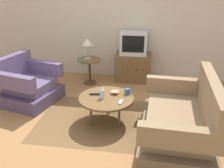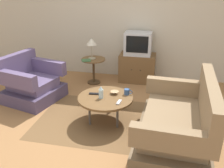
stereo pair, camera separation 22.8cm
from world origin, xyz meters
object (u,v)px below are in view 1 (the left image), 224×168
object	(u,v)px
armchair	(28,86)
television	(134,43)
table_lamp	(87,43)
mug	(127,91)
bowl	(115,93)
tv_stand	(133,67)
book	(82,61)
couch	(181,123)
tv_remote_dark	(95,94)
coffee_table	(106,99)
side_table	(90,66)
vase	(102,93)
tv_remote_silver	(121,102)

from	to	relation	value
armchair	television	distance (m)	2.34
television	table_lamp	distance (m)	0.99
mug	bowl	bearing A→B (deg)	-174.15
tv_stand	table_lamp	world-z (taller)	table_lamp
television	bowl	distance (m)	1.73
tv_stand	book	size ratio (longest dim) A/B	3.36
table_lamp	book	world-z (taller)	table_lamp
armchair	tv_stand	world-z (taller)	armchair
couch	bowl	xyz separation A→B (m)	(-0.99, 0.53, 0.14)
tv_remote_dark	book	xyz separation A→B (m)	(-0.53, 1.27, 0.13)
tv_stand	tv_remote_dark	xyz separation A→B (m)	(-0.49, -1.76, 0.13)
coffee_table	armchair	bearing A→B (deg)	162.42
tv_stand	tv_remote_dark	distance (m)	1.83
side_table	mug	bearing A→B (deg)	-54.93
armchair	table_lamp	xyz separation A→B (m)	(0.90, 1.01, 0.60)
television	mug	distance (m)	1.70
vase	armchair	bearing A→B (deg)	160.16
tv_stand	television	bearing A→B (deg)	-90.00
side_table	tv_remote_dark	world-z (taller)	side_table
armchair	couch	bearing A→B (deg)	85.98
armchair	mug	size ratio (longest dim) A/B	8.34
side_table	television	world-z (taller)	television
television	vase	size ratio (longest dim) A/B	2.81
coffee_table	side_table	size ratio (longest dim) A/B	1.57
book	armchair	bearing A→B (deg)	-158.58
side_table	tv_remote_dark	bearing A→B (deg)	-73.52
vase	mug	world-z (taller)	vase
coffee_table	side_table	world-z (taller)	side_table
tv_remote_dark	book	size ratio (longest dim) A/B	0.76
table_lamp	coffee_table	bearing A→B (deg)	-66.65
mug	bowl	xyz separation A→B (m)	(-0.20, -0.02, -0.02)
armchair	vase	size ratio (longest dim) A/B	5.55
armchair	television	bearing A→B (deg)	139.93
side_table	mug	size ratio (longest dim) A/B	4.11
side_table	bowl	world-z (taller)	side_table
armchair	book	world-z (taller)	armchair
couch	table_lamp	distance (m)	2.65
mug	tv_remote_dark	world-z (taller)	mug
coffee_table	table_lamp	world-z (taller)	table_lamp
table_lamp	bowl	size ratio (longest dim) A/B	3.29
table_lamp	bowl	xyz separation A→B (m)	(0.77, -1.36, -0.45)
coffee_table	television	distance (m)	1.90
vase	tv_remote_silver	xyz separation A→B (m)	(0.30, -0.10, -0.09)
bowl	table_lamp	bearing A→B (deg)	119.48
side_table	tv_remote_dark	size ratio (longest dim) A/B	3.16
armchair	couch	size ratio (longest dim) A/B	0.69
coffee_table	side_table	xyz separation A→B (m)	(-0.62, 1.50, 0.00)
tv_stand	table_lamp	size ratio (longest dim) A/B	1.75
tv_remote_dark	armchair	bearing A→B (deg)	155.71
side_table	table_lamp	world-z (taller)	table_lamp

